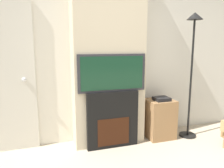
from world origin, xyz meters
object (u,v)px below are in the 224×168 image
at_px(television, 112,73).
at_px(floor_lamp, 193,52).
at_px(fireplace, 112,119).
at_px(media_stand, 160,118).

xyz_separation_m(television, floor_lamp, (1.23, -0.03, 0.27)).
distance_m(television, floor_lamp, 1.26).
xyz_separation_m(fireplace, media_stand, (0.78, 0.07, -0.09)).
relative_size(floor_lamp, media_stand, 2.91).
bearing_deg(fireplace, television, -90.00).
height_order(fireplace, floor_lamp, floor_lamp).
distance_m(floor_lamp, media_stand, 1.10).
bearing_deg(fireplace, floor_lamp, -1.61).
bearing_deg(floor_lamp, television, 178.48).
height_order(fireplace, media_stand, fireplace).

